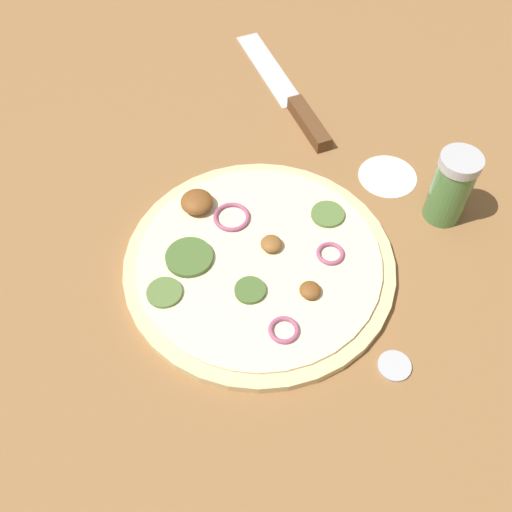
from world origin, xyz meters
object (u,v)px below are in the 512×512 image
at_px(pizza, 254,262).
at_px(spice_jar, 448,187).
at_px(loose_cap, 391,365).
at_px(knife, 294,106).

xyz_separation_m(pizza, spice_jar, (0.08, -0.21, 0.04)).
xyz_separation_m(pizza, loose_cap, (-0.12, -0.14, -0.00)).
distance_m(knife, loose_cap, 0.39).
bearing_deg(knife, spice_jar, -160.58).
bearing_deg(loose_cap, knife, 12.70).
relative_size(pizza, loose_cap, 8.91).
relative_size(pizza, spice_jar, 3.22).
bearing_deg(spice_jar, loose_cap, 157.91).
distance_m(spice_jar, loose_cap, 0.22).
relative_size(pizza, knife, 1.14).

